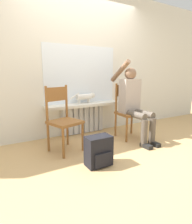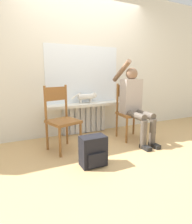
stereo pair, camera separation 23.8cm
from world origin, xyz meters
The scene contains 10 objects.
ground_plane centered at (0.00, 0.00, 0.00)m, with size 12.00×12.00×0.00m, color tan.
wall_with_window centered at (0.00, 1.23, 1.35)m, with size 7.00×0.06×2.70m.
radiator centered at (0.00, 1.15, 0.28)m, with size 0.88×0.08×0.55m.
windowsill centered at (0.00, 1.05, 0.58)m, with size 1.49×0.29×0.05m.
window_glass centered at (0.00, 1.20, 1.13)m, with size 1.43×0.01×1.05m.
chair_left centered at (-0.62, 0.53, 0.49)m, with size 0.52×0.52×0.97m.
chair_right centered at (0.61, 0.54, 0.49)m, with size 0.44×0.44×0.97m.
person centered at (0.61, 0.41, 0.70)m, with size 0.36×1.03×1.38m.
cat centered at (0.04, 1.08, 0.73)m, with size 0.51×0.11×0.21m.
backpack centered at (-0.42, -0.15, 0.19)m, with size 0.32×0.23×0.38m.
Camera 2 is at (-1.34, -2.15, 1.14)m, focal length 30.00 mm.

